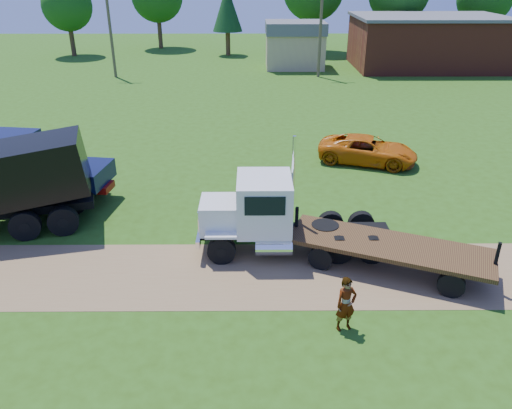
{
  "coord_description": "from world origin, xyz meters",
  "views": [
    {
      "loc": [
        -0.48,
        -14.94,
        9.93
      ],
      "look_at": [
        -0.37,
        2.42,
        1.6
      ],
      "focal_mm": 35.0,
      "sensor_mm": 36.0,
      "label": 1
    }
  ],
  "objects_px": {
    "navy_truck": "(25,168)",
    "spectator_a": "(346,304)",
    "flatbed_trailer": "(388,249)",
    "white_semi_tractor": "(266,214)",
    "orange_pickup": "(368,150)"
  },
  "relations": [
    {
      "from": "spectator_a",
      "to": "navy_truck",
      "type": "bearing_deg",
      "value": 126.15
    },
    {
      "from": "white_semi_tractor",
      "to": "navy_truck",
      "type": "bearing_deg",
      "value": 156.86
    },
    {
      "from": "flatbed_trailer",
      "to": "navy_truck",
      "type": "bearing_deg",
      "value": -178.93
    },
    {
      "from": "white_semi_tractor",
      "to": "spectator_a",
      "type": "bearing_deg",
      "value": -64.64
    },
    {
      "from": "white_semi_tractor",
      "to": "orange_pickup",
      "type": "relative_size",
      "value": 1.36
    },
    {
      "from": "navy_truck",
      "to": "spectator_a",
      "type": "height_order",
      "value": "navy_truck"
    },
    {
      "from": "navy_truck",
      "to": "orange_pickup",
      "type": "bearing_deg",
      "value": 23.55
    },
    {
      "from": "white_semi_tractor",
      "to": "spectator_a",
      "type": "relative_size",
      "value": 4.07
    },
    {
      "from": "navy_truck",
      "to": "flatbed_trailer",
      "type": "xyz_separation_m",
      "value": [
        15.27,
        -6.05,
        -0.8
      ]
    },
    {
      "from": "navy_truck",
      "to": "spectator_a",
      "type": "xyz_separation_m",
      "value": [
        13.18,
        -9.37,
        -0.69
      ]
    },
    {
      "from": "flatbed_trailer",
      "to": "orange_pickup",
      "type": "bearing_deg",
      "value": 104.62
    },
    {
      "from": "orange_pickup",
      "to": "flatbed_trailer",
      "type": "bearing_deg",
      "value": -169.29
    },
    {
      "from": "white_semi_tractor",
      "to": "orange_pickup",
      "type": "bearing_deg",
      "value": 57.85
    },
    {
      "from": "orange_pickup",
      "to": "flatbed_trailer",
      "type": "height_order",
      "value": "flatbed_trailer"
    },
    {
      "from": "orange_pickup",
      "to": "flatbed_trailer",
      "type": "xyz_separation_m",
      "value": [
        -1.52,
        -10.77,
        0.04
      ]
    }
  ]
}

